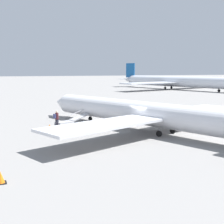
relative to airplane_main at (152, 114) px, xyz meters
name	(u,v)px	position (x,y,z in m)	size (l,w,h in m)	color
ground_plane	(145,131)	(0.83, 0.31, -1.78)	(600.00, 600.00, 0.00)	gray
airplane_main	(152,114)	(0.00, 0.00, 0.00)	(29.97, 23.62, 5.98)	silver
airplane_far_center	(177,81)	(55.55, -41.25, 0.73)	(50.06, 39.50, 8.48)	silver
boarding_stairs	(68,122)	(6.77, 6.44, -1.42)	(2.36, 4.11, 1.55)	#B2B2B7
passenger	(57,118)	(6.25, 7.74, -0.78)	(0.44, 0.57, 1.74)	#23232D
traffic_cone_near_stairs	(50,127)	(4.87, 8.77, -1.49)	(0.58, 0.58, 0.64)	black
traffic_cone_near_cart	(0,178)	(-8.66, 14.17, -1.47)	(0.60, 0.60, 0.66)	black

